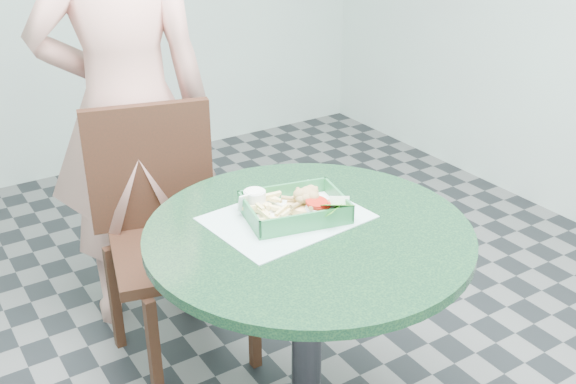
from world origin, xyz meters
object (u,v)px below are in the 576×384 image
cafe_table (308,287)px  crab_sandwich (305,203)px  dining_chair (166,220)px  sauce_ramekin (253,206)px  food_basket (295,218)px  diner_person (123,73)px

cafe_table → crab_sandwich: 0.24m
dining_chair → sauce_ramekin: dining_chair is taller
food_basket → crab_sandwich: 0.05m
cafe_table → crab_sandwich: bearing=61.8°
food_basket → cafe_table: bearing=-94.1°
dining_chair → crab_sandwich: 0.68m
cafe_table → sauce_ramekin: sauce_ramekin is taller
food_basket → sauce_ramekin: size_ratio=4.32×
sauce_ramekin → crab_sandwich: bearing=-24.3°
sauce_ramekin → diner_person: bearing=94.3°
food_basket → dining_chair: bearing=104.2°
diner_person → crab_sandwich: 0.91m
dining_chair → diner_person: diner_person is taller
diner_person → cafe_table: bearing=113.2°
crab_sandwich → sauce_ramekin: crab_sandwich is taller
cafe_table → food_basket: bearing=85.9°
dining_chair → food_basket: dining_chair is taller
dining_chair → crab_sandwich: size_ratio=8.07×
crab_sandwich → sauce_ramekin: size_ratio=1.82×
cafe_table → sauce_ramekin: size_ratio=14.19×
diner_person → dining_chair: bearing=105.4°
diner_person → sauce_ramekin: size_ratio=31.64×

